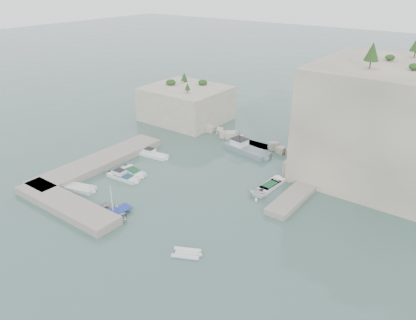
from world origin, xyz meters
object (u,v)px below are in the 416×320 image
Objects in this scene: motorboat_d at (124,179)px; tender_east_c at (272,186)px; tender_east_a at (258,197)px; tender_east_d at (294,173)px; motorboat_c at (134,173)px; motorboat_e at (80,190)px; inflatable_dinghy at (187,254)px; tender_east_b at (270,188)px; work_boat at (247,152)px; motorboat_a at (153,156)px; rowboat at (114,216)px.

motorboat_d reaches higher than tender_east_c.
tender_east_a reaches higher than tender_east_c.
tender_east_a is 10.04m from tender_east_d.
motorboat_c is 20.12m from tender_east_a.
motorboat_e is 1.66× the size of tender_east_a.
tender_east_c is at bearing 36.96° from motorboat_c.
tender_east_c is at bearing -9.46° from tender_east_a.
inflatable_dinghy is 0.85× the size of tender_east_d.
motorboat_e is 21.94m from inflatable_dinghy.
tender_east_b is at bearing 22.18° from motorboat_e.
motorboat_d is 1.16× the size of motorboat_c.
work_boat is (12.23, 25.99, 0.00)m from motorboat_e.
tender_east_a reaches higher than motorboat_c.
tender_east_c is at bearing 169.34° from tender_east_d.
tender_east_c is (21.42, 2.79, 0.00)m from motorboat_a.
tender_east_c is at bearing -31.55° from work_boat.
tender_east_c is (0.01, 0.67, 0.00)m from tender_east_b.
motorboat_c is 22.26m from inflatable_dinghy.
motorboat_d is at bearing 123.26° from tender_east_c.
tender_east_b reaches higher than inflatable_dinghy.
tender_east_d reaches higher than tender_east_b.
rowboat is (9.16, -1.78, 0.00)m from motorboat_e.
tender_east_b is (-0.10, 19.27, 0.00)m from inflatable_dinghy.
motorboat_a is 21.44m from tender_east_a.
tender_east_c is (-0.10, 19.94, 0.00)m from inflatable_dinghy.
motorboat_c is 0.52× the size of work_boat.
tender_east_d is (22.37, 23.68, 0.00)m from motorboat_e.
motorboat_d is 1.47× the size of tender_east_d.
work_boat is (-9.59, 28.23, 0.00)m from inflatable_dinghy.
motorboat_c is at bearing 122.71° from tender_east_d.
motorboat_e is 0.51× the size of work_boat.
rowboat is 22.62m from tender_east_b.
tender_east_a is (12.55, 15.44, 0.00)m from rowboat.
motorboat_e reaches higher than inflatable_dinghy.
work_boat reaches higher than tender_east_a.
tender_east_d is at bearing -0.62° from tender_east_b.
motorboat_d is at bearing 102.07° from tender_east_a.
tender_east_b is (12.56, 18.81, 0.00)m from rowboat.
tender_east_c is (12.57, 19.48, 0.00)m from rowboat.
tender_east_c is 1.36× the size of tender_east_d.
motorboat_a is at bearing 77.47° from tender_east_a.
rowboat reaches higher than motorboat_c.
work_boat is at bearing 0.85° from rowboat.
tender_east_d reaches higher than rowboat.
motorboat_c and tender_east_c have the same top height.
tender_east_b is at bearing 169.89° from tender_east_d.
motorboat_e is at bearing -98.99° from motorboat_a.
work_boat is (3.07, 27.77, 0.00)m from rowboat.
rowboat is at bearing 151.28° from inflatable_dinghy.
rowboat is 27.94m from work_boat.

